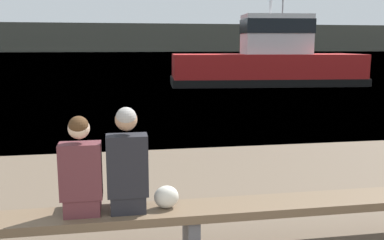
{
  "coord_description": "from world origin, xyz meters",
  "views": [
    {
      "loc": [
        -0.57,
        -1.56,
        2.07
      ],
      "look_at": [
        0.65,
        5.43,
        0.83
      ],
      "focal_mm": 40.0,
      "sensor_mm": 36.0,
      "label": 1
    }
  ],
  "objects_px": {
    "person_right": "(127,167)",
    "moored_sailboat": "(286,65)",
    "person_left": "(81,173)",
    "shopping_bag": "(166,197)",
    "tugboat_red": "(268,63)",
    "bench_main": "(191,214)"
  },
  "relations": [
    {
      "from": "bench_main",
      "to": "person_left",
      "type": "bearing_deg",
      "value": 179.53
    },
    {
      "from": "bench_main",
      "to": "person_right",
      "type": "distance_m",
      "value": 0.81
    },
    {
      "from": "person_left",
      "to": "moored_sailboat",
      "type": "relative_size",
      "value": 0.1
    },
    {
      "from": "person_right",
      "to": "tugboat_red",
      "type": "xyz_separation_m",
      "value": [
        7.81,
        17.72,
        0.22
      ]
    },
    {
      "from": "tugboat_red",
      "to": "bench_main",
      "type": "bearing_deg",
      "value": 162.88
    },
    {
      "from": "bench_main",
      "to": "tugboat_red",
      "type": "height_order",
      "value": "tugboat_red"
    },
    {
      "from": "shopping_bag",
      "to": "tugboat_red",
      "type": "height_order",
      "value": "tugboat_red"
    },
    {
      "from": "shopping_bag",
      "to": "tugboat_red",
      "type": "relative_size",
      "value": 0.02
    },
    {
      "from": "person_right",
      "to": "shopping_bag",
      "type": "bearing_deg",
      "value": 2.39
    },
    {
      "from": "bench_main",
      "to": "person_right",
      "type": "height_order",
      "value": "person_right"
    },
    {
      "from": "person_left",
      "to": "person_right",
      "type": "distance_m",
      "value": 0.43
    },
    {
      "from": "person_right",
      "to": "moored_sailboat",
      "type": "distance_m",
      "value": 32.6
    },
    {
      "from": "shopping_bag",
      "to": "tugboat_red",
      "type": "distance_m",
      "value": 19.21
    },
    {
      "from": "bench_main",
      "to": "shopping_bag",
      "type": "bearing_deg",
      "value": 174.91
    },
    {
      "from": "person_left",
      "to": "shopping_bag",
      "type": "relative_size",
      "value": 3.93
    },
    {
      "from": "tugboat_red",
      "to": "person_left",
      "type": "bearing_deg",
      "value": 160.01
    },
    {
      "from": "moored_sailboat",
      "to": "bench_main",
      "type": "bearing_deg",
      "value": 155.3
    },
    {
      "from": "bench_main",
      "to": "moored_sailboat",
      "type": "bearing_deg",
      "value": 66.21
    },
    {
      "from": "person_right",
      "to": "moored_sailboat",
      "type": "xyz_separation_m",
      "value": [
        13.67,
        29.59,
        -0.49
      ]
    },
    {
      "from": "shopping_bag",
      "to": "person_left",
      "type": "bearing_deg",
      "value": -179.06
    },
    {
      "from": "tugboat_red",
      "to": "shopping_bag",
      "type": "bearing_deg",
      "value": 162.17
    },
    {
      "from": "bench_main",
      "to": "person_right",
      "type": "xyz_separation_m",
      "value": [
        -0.62,
        0.01,
        0.52
      ]
    }
  ]
}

